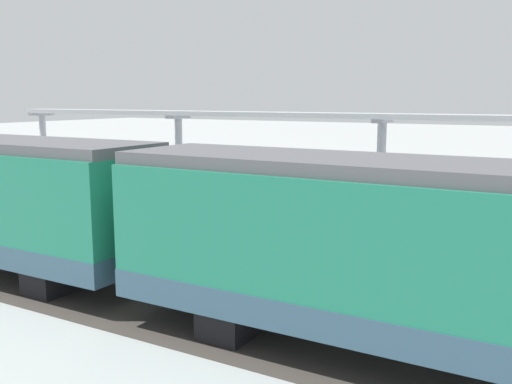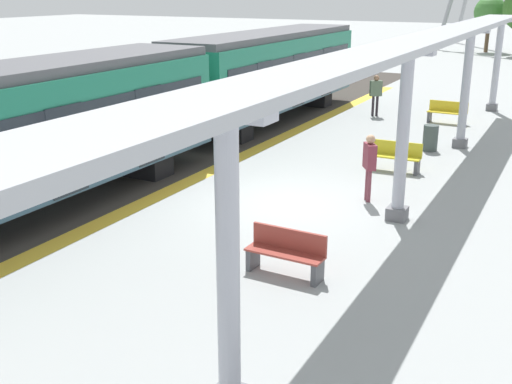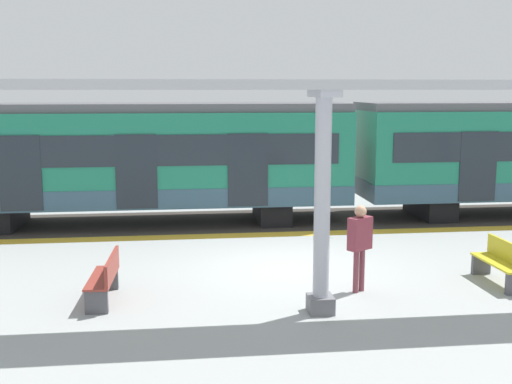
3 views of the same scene
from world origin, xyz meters
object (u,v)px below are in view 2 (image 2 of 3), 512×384
Objects in this scene: bench_far_end at (395,156)px; passenger_waiting_near_edge at (376,91)px; canopy_pillar_third at (403,137)px; canopy_pillar_second at (228,270)px; canopy_pillar_fifth at (497,65)px; train_far_carriage at (269,74)px; trash_bin at (430,138)px; bench_extra_slot at (447,112)px; bench_mid_platform at (286,252)px; canopy_pillar_fourth at (466,89)px; train_near_carriage at (24,138)px; passenger_by_the_benches at (370,160)px.

passenger_waiting_near_edge is at bearing 111.19° from bench_far_end.
canopy_pillar_third is 2.28× the size of passenger_waiting_near_edge.
canopy_pillar_fifth is at bearing 90.00° from canopy_pillar_second.
trash_bin is (6.98, -2.15, -1.40)m from train_far_carriage.
bench_extra_slot is (-1.19, -3.67, -1.52)m from canopy_pillar_fifth.
bench_mid_platform is 15.86m from passenger_waiting_near_edge.
trash_bin is at bearing 96.63° from canopy_pillar_third.
canopy_pillar_fifth is 11.46m from bench_far_end.
bench_extra_slot reaches higher than trash_bin.
canopy_pillar_fourth is (0.00, 15.55, 0.00)m from canopy_pillar_second.
bench_far_end is (-1.17, -11.30, -1.52)m from canopy_pillar_fifth.
canopy_pillar_fifth is 2.56× the size of bench_far_end.
train_far_carriage is at bearing 90.00° from train_near_carriage.
passenger_by_the_benches is at bearing -98.53° from canopy_pillar_fourth.
canopy_pillar_fifth reaches higher than bench_extra_slot.
canopy_pillar_second is at bearing -86.47° from bench_extra_slot.
bench_extra_slot is 10.64m from passenger_by_the_benches.
train_far_carriage is 3.11× the size of canopy_pillar_third.
passenger_waiting_near_edge is at bearing 102.11° from canopy_pillar_second.
bench_far_end is 1.00× the size of bench_extra_slot.
trash_bin is at bearing 82.62° from bench_far_end.
canopy_pillar_fourth reaches higher than bench_far_end.
train_far_carriage is at bearing -158.50° from bench_extra_slot.
canopy_pillar_third is (7.78, 3.60, 0.13)m from train_near_carriage.
passenger_waiting_near_edge is at bearing 136.71° from canopy_pillar_fourth.
canopy_pillar_third is at bearing 74.52° from bench_mid_platform.
train_far_carriage is 4.58m from passenger_waiting_near_edge.
trash_bin is (-0.80, -0.94, -1.53)m from canopy_pillar_fourth.
passenger_by_the_benches is (3.16, -10.75, 0.00)m from passenger_waiting_near_edge.
canopy_pillar_fifth is at bearing 38.82° from train_far_carriage.
train_near_carriage is 7.10× the size of passenger_waiting_near_edge.
canopy_pillar_third reaches higher than train_far_carriage.
bench_extra_slot is (-0.02, 7.63, 0.00)m from bench_far_end.
canopy_pillar_third and canopy_pillar_fifth have the same top height.
train_near_carriage is 20.41m from canopy_pillar_fifth.
train_far_carriage is 11.90m from canopy_pillar_third.
trash_bin is at bearing -55.23° from passenger_waiting_near_edge.
canopy_pillar_fifth is at bearing 84.59° from trash_bin.
bench_mid_platform is at bearing -95.19° from canopy_pillar_fourth.
train_far_carriage is at bearing 162.89° from trash_bin.
bench_mid_platform is at bearing 104.94° from canopy_pillar_second.
bench_extra_slot is at bearing -2.48° from passenger_waiting_near_edge.
canopy_pillar_third reaches higher than trash_bin.
canopy_pillar_second reaches higher than passenger_waiting_near_edge.
canopy_pillar_fifth reaches higher than train_near_carriage.
canopy_pillar_second reaches higher than trash_bin.
canopy_pillar_fifth is at bearing 85.91° from passenger_by_the_benches.
bench_far_end and bench_extra_slot have the same top height.
bench_mid_platform is (-1.05, -11.60, -1.52)m from canopy_pillar_fourth.
bench_far_end is (-1.17, 11.72, -1.52)m from canopy_pillar_second.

